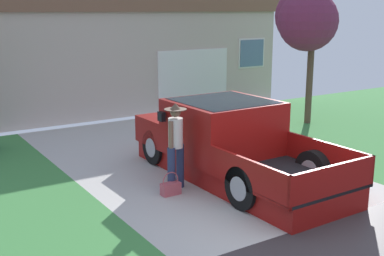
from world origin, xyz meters
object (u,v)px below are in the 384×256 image
Objects in this scene: person_with_hat at (176,143)px; front_yard_tree at (306,19)px; pickup_truck at (225,142)px; handbag at (171,188)px; house_with_garage at (117,48)px.

front_yard_tree is (6.39, 2.98, 2.26)m from person_with_hat.
pickup_truck is 1.25× the size of front_yard_tree.
house_with_garage reaches higher than handbag.
front_yard_tree is at bearing -63.14° from house_with_garage.
pickup_truck is at bearing -100.54° from house_with_garage.
front_yard_tree reaches higher than house_with_garage.
handbag is at bearing -108.95° from house_with_garage.
person_with_hat is 7.40m from front_yard_tree.
front_yard_tree is at bearing -2.11° from person_with_hat.
house_with_garage is at bearing 78.76° from pickup_truck.
house_with_garage is at bearing 71.05° from handbag.
person_with_hat reaches higher than handbag.
front_yard_tree reaches higher than pickup_truck.
person_with_hat is 0.41× the size of front_yard_tree.
pickup_truck is 6.24m from front_yard_tree.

